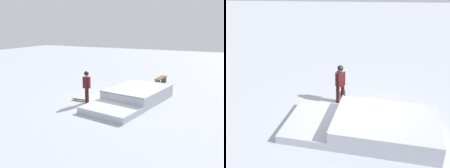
{
  "view_description": "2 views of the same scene",
  "coord_description": "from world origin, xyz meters",
  "views": [
    {
      "loc": [
        11.87,
        5.68,
        4.07
      ],
      "look_at": [
        -0.34,
        -0.2,
        0.9
      ],
      "focal_mm": 40.42,
      "sensor_mm": 36.0,
      "label": 1
    },
    {
      "loc": [
        0.24,
        8.99,
        5.76
      ],
      "look_at": [
        0.84,
        -0.91,
        1.0
      ],
      "focal_mm": 42.66,
      "sensor_mm": 36.0,
      "label": 2
    }
  ],
  "objects": [
    {
      "name": "ground_plane",
      "position": [
        0.0,
        0.0,
        0.0
      ],
      "size": [
        60.0,
        60.0,
        0.0
      ],
      "primitive_type": "plane",
      "color": "#B2B7C1"
    },
    {
      "name": "skate_ramp",
      "position": [
        -0.48,
        1.05,
        0.32
      ],
      "size": [
        5.75,
        3.43,
        0.74
      ],
      "rotation": [
        0.0,
        0.0,
        -0.16
      ],
      "color": "silver",
      "rests_on": "ground"
    },
    {
      "name": "skater",
      "position": [
        0.76,
        -1.16,
        1.01
      ],
      "size": [
        0.42,
        0.43,
        1.73
      ],
      "rotation": [
        0.0,
        0.0,
        1.89
      ],
      "color": "black",
      "rests_on": "ground"
    },
    {
      "name": "skateboard",
      "position": [
        0.66,
        -1.75,
        0.08
      ],
      "size": [
        0.29,
        0.81,
        0.09
      ],
      "rotation": [
        0.0,
        0.0,
        1.62
      ],
      "color": "#3F2D1E",
      "rests_on": "ground"
    },
    {
      "name": "park_bench",
      "position": [
        -5.29,
        1.24,
        0.36
      ],
      "size": [
        1.63,
        0.53,
        0.48
      ],
      "rotation": [
        0.0,
        0.0,
        3.06
      ],
      "color": "brown",
      "rests_on": "ground"
    }
  ]
}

